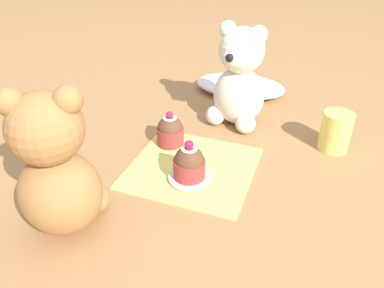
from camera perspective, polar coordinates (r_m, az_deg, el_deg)
ground_plane at (r=0.73m, az=0.00°, el=-3.72°), size 4.00×4.00×0.00m
knitted_placemat at (r=0.73m, az=0.00°, el=-3.53°), size 0.23×0.23×0.01m
tulle_cloth at (r=1.04m, az=7.45°, el=8.80°), size 0.24×0.15×0.04m
teddy_bear_cream at (r=0.85m, az=7.18°, el=9.65°), size 0.14×0.13×0.23m
teddy_bear_tan at (r=0.57m, az=-19.99°, el=-3.57°), size 0.16×0.15×0.24m
cupcake_near_cream_bear at (r=0.78m, az=-3.35°, el=1.97°), size 0.06×0.06×0.07m
saucer_plate at (r=0.69m, az=-0.42°, el=-5.06°), size 0.08×0.08×0.01m
cupcake_near_tan_bear at (r=0.68m, az=-0.44°, el=-2.97°), size 0.06×0.06×0.08m
juice_glass at (r=0.82m, az=21.03°, el=1.81°), size 0.06×0.06×0.08m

